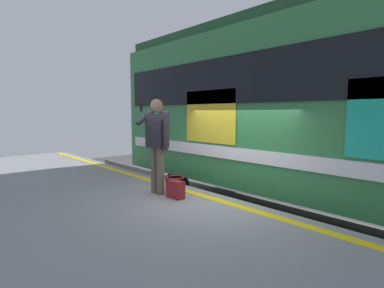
{
  "coord_description": "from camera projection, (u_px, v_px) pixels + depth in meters",
  "views": [
    {
      "loc": [
        -3.72,
        3.93,
        2.45
      ],
      "look_at": [
        0.38,
        0.3,
        1.89
      ],
      "focal_mm": 28.56,
      "sensor_mm": 36.0,
      "label": 1
    }
  ],
  "objects": [
    {
      "name": "train_carriage",
      "position": [
        325.0,
        104.0,
        5.97
      ],
      "size": [
        9.81,
        2.96,
        4.18
      ],
      "color": "#2D723F",
      "rests_on": "ground"
    },
    {
      "name": "track_rail_far",
      "position": [
        296.0,
        211.0,
        7.41
      ],
      "size": [
        20.59,
        0.08,
        0.16
      ],
      "primitive_type": "cube",
      "color": "slate",
      "rests_on": "ground"
    },
    {
      "name": "passenger",
      "position": [
        158.0,
        138.0,
        5.46
      ],
      "size": [
        0.57,
        0.55,
        1.71
      ],
      "color": "brown",
      "rests_on": "platform"
    },
    {
      "name": "track_rail_near",
      "position": [
        261.0,
        225.0,
        6.46
      ],
      "size": [
        20.59,
        0.08,
        0.16
      ],
      "primitive_type": "cube",
      "color": "slate",
      "rests_on": "ground"
    },
    {
      "name": "platform",
      "position": [
        93.0,
        263.0,
        3.99
      ],
      "size": [
        15.84,
        4.75,
        0.99
      ],
      "primitive_type": "cube",
      "color": "gray",
      "rests_on": "ground"
    },
    {
      "name": "safety_line",
      "position": [
        207.0,
        197.0,
        5.31
      ],
      "size": [
        15.52,
        0.16,
        0.01
      ],
      "primitive_type": "cube",
      "color": "yellow",
      "rests_on": "platform"
    },
    {
      "name": "handbag",
      "position": [
        175.0,
        188.0,
        5.24
      ],
      "size": [
        0.35,
        0.32,
        0.37
      ],
      "color": "maroon",
      "rests_on": "platform"
    },
    {
      "name": "ground_plane",
      "position": [
        218.0,
        246.0,
        5.61
      ],
      "size": [
        24.07,
        24.07,
        0.0
      ],
      "primitive_type": "plane",
      "color": "#3D3D3F"
    }
  ]
}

